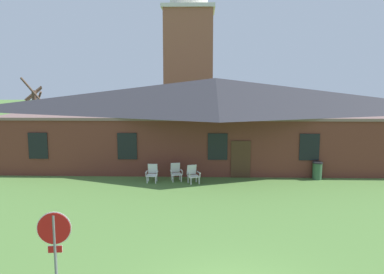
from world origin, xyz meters
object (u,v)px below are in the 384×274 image
(lawn_chair_by_porch, at_px, (152,173))
(lawn_chair_left_end, at_px, (193,174))
(stop_sign, at_px, (55,241))
(trash_bin, at_px, (317,170))
(lawn_chair_near_door, at_px, (176,172))

(lawn_chair_by_porch, xyz_separation_m, lawn_chair_left_end, (2.19, -0.17, 0.00))
(stop_sign, xyz_separation_m, lawn_chair_by_porch, (0.75, 11.93, -1.18))
(stop_sign, xyz_separation_m, trash_bin, (9.80, 12.75, -1.19))
(lawn_chair_by_porch, distance_m, lawn_chair_left_end, 2.20)
(lawn_chair_near_door, xyz_separation_m, lawn_chair_left_end, (0.94, -0.47, 0.00))
(stop_sign, relative_size, lawn_chair_left_end, 2.49)
(lawn_chair_by_porch, bearing_deg, lawn_chair_near_door, 13.36)
(lawn_chair_near_door, bearing_deg, lawn_chair_by_porch, -166.64)
(lawn_chair_near_door, relative_size, trash_bin, 0.98)
(lawn_chair_by_porch, xyz_separation_m, trash_bin, (9.05, 0.82, -0.00))
(trash_bin, bearing_deg, lawn_chair_by_porch, -174.85)
(stop_sign, height_order, lawn_chair_by_porch, stop_sign)
(lawn_chair_left_end, xyz_separation_m, trash_bin, (6.86, 0.98, -0.00))
(lawn_chair_near_door, bearing_deg, stop_sign, -99.31)
(stop_sign, relative_size, lawn_chair_near_door, 2.49)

